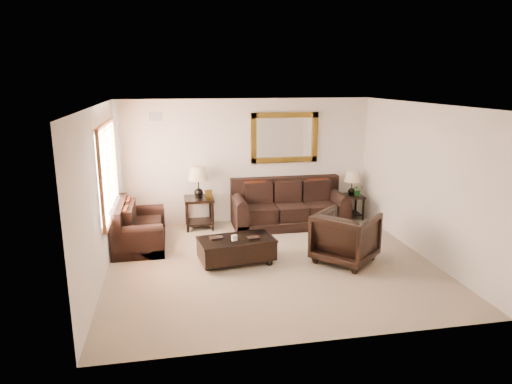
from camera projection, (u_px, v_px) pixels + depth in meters
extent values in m
cube|color=gray|center=(271.00, 263.00, 7.92)|extent=(5.50, 5.00, 0.01)
cube|color=white|center=(272.00, 105.00, 7.27)|extent=(5.50, 5.00, 0.01)
cube|color=silver|center=(246.00, 161.00, 9.98)|extent=(5.50, 0.01, 2.70)
cube|color=silver|center=(319.00, 237.00, 5.21)|extent=(5.50, 0.01, 2.70)
cube|color=silver|center=(99.00, 195.00, 7.10)|extent=(0.01, 5.00, 2.70)
cube|color=silver|center=(422.00, 181.00, 8.09)|extent=(0.01, 5.00, 2.70)
cube|color=white|center=(106.00, 171.00, 7.91)|extent=(0.01, 1.80, 1.50)
cube|color=brown|center=(105.00, 125.00, 7.73)|extent=(0.06, 1.96, 0.08)
cube|color=brown|center=(112.00, 214.00, 8.11)|extent=(0.06, 1.96, 0.08)
cube|color=brown|center=(101.00, 183.00, 7.02)|extent=(0.06, 0.08, 1.50)
cube|color=brown|center=(114.00, 161.00, 8.81)|extent=(0.06, 0.08, 1.50)
cube|color=brown|center=(109.00, 171.00, 7.92)|extent=(0.05, 0.05, 1.50)
cube|color=#553611|center=(285.00, 138.00, 9.97)|extent=(1.50, 0.06, 1.10)
cube|color=white|center=(284.00, 138.00, 9.99)|extent=(1.26, 0.01, 0.86)
cube|color=#999999|center=(155.00, 116.00, 9.37)|extent=(0.25, 0.02, 0.18)
cube|color=black|center=(289.00, 221.00, 9.91)|extent=(2.43, 1.05, 0.20)
cube|color=black|center=(285.00, 188.00, 10.14)|extent=(2.43, 0.24, 0.50)
cube|color=black|center=(260.00, 212.00, 9.71)|extent=(0.62, 0.86, 0.30)
cube|color=black|center=(290.00, 210.00, 9.83)|extent=(0.62, 0.86, 0.30)
cube|color=black|center=(318.00, 209.00, 9.95)|extent=(0.62, 0.86, 0.30)
cube|color=black|center=(239.00, 215.00, 9.67)|extent=(0.24, 1.05, 0.59)
cylinder|color=black|center=(239.00, 202.00, 9.60)|extent=(0.24, 1.03, 0.24)
cube|color=black|center=(337.00, 210.00, 10.06)|extent=(0.24, 1.05, 0.59)
cylinder|color=black|center=(338.00, 197.00, 9.99)|extent=(0.24, 1.03, 0.24)
cube|color=#571E0B|center=(256.00, 192.00, 9.82)|extent=(0.46, 0.20, 0.48)
cube|color=#571E0B|center=(318.00, 189.00, 10.07)|extent=(0.46, 0.20, 0.48)
cube|color=black|center=(140.00, 241.00, 8.70)|extent=(0.92, 1.55, 0.17)
cube|color=black|center=(119.00, 214.00, 8.50)|extent=(0.21, 1.55, 0.44)
cube|color=black|center=(140.00, 235.00, 8.39)|extent=(0.76, 0.54, 0.26)
cube|color=black|center=(142.00, 226.00, 8.92)|extent=(0.76, 0.54, 0.26)
cube|color=black|center=(138.00, 245.00, 8.02)|extent=(0.92, 0.21, 0.51)
cylinder|color=black|center=(137.00, 231.00, 7.96)|extent=(0.90, 0.21, 0.21)
cube|color=black|center=(142.00, 222.00, 9.30)|extent=(0.92, 0.21, 0.51)
cylinder|color=black|center=(141.00, 210.00, 9.24)|extent=(0.90, 0.21, 0.21)
cube|color=#571E0B|center=(127.00, 219.00, 8.22)|extent=(0.18, 0.41, 0.42)
cube|color=#571E0B|center=(130.00, 209.00, 8.85)|extent=(0.18, 0.41, 0.42)
cube|color=black|center=(199.00, 199.00, 9.63)|extent=(0.61, 0.61, 0.06)
cube|color=black|center=(200.00, 222.00, 9.75)|extent=(0.52, 0.52, 0.03)
cylinder|color=black|center=(188.00, 218.00, 9.41)|extent=(0.06, 0.06, 0.61)
cylinder|color=black|center=(213.00, 217.00, 9.51)|extent=(0.06, 0.06, 0.61)
cylinder|color=black|center=(187.00, 211.00, 9.91)|extent=(0.06, 0.06, 0.61)
cylinder|color=black|center=(210.00, 210.00, 10.00)|extent=(0.06, 0.06, 0.61)
sphere|color=black|center=(199.00, 193.00, 9.59)|extent=(0.19, 0.19, 0.19)
cylinder|color=black|center=(198.00, 183.00, 9.54)|extent=(0.03, 0.03, 0.40)
cone|color=tan|center=(198.00, 173.00, 9.49)|extent=(0.42, 0.42, 0.29)
cube|color=#553611|center=(209.00, 194.00, 9.53)|extent=(0.17, 0.11, 0.19)
cube|color=black|center=(351.00, 196.00, 10.33)|extent=(0.50, 0.50, 0.05)
cube|color=black|center=(350.00, 213.00, 10.43)|extent=(0.42, 0.42, 0.03)
cylinder|color=black|center=(345.00, 211.00, 10.15)|extent=(0.05, 0.05, 0.50)
cylinder|color=black|center=(363.00, 210.00, 10.23)|extent=(0.05, 0.05, 0.50)
cylinder|color=black|center=(338.00, 206.00, 10.56)|extent=(0.05, 0.05, 0.50)
cylinder|color=black|center=(356.00, 205.00, 10.63)|extent=(0.05, 0.05, 0.50)
sphere|color=black|center=(351.00, 191.00, 10.30)|extent=(0.15, 0.15, 0.15)
cylinder|color=black|center=(352.00, 184.00, 10.26)|extent=(0.02, 0.02, 0.33)
cone|color=tan|center=(352.00, 176.00, 10.22)|extent=(0.34, 0.34, 0.24)
sphere|color=black|center=(207.00, 267.00, 7.61)|extent=(0.12, 0.12, 0.12)
sphere|color=black|center=(269.00, 263.00, 7.80)|extent=(0.12, 0.12, 0.12)
sphere|color=black|center=(205.00, 257.00, 8.07)|extent=(0.12, 0.12, 0.12)
sphere|color=black|center=(264.00, 252.00, 8.26)|extent=(0.12, 0.12, 0.12)
cube|color=black|center=(236.00, 248.00, 7.88)|extent=(1.34, 0.85, 0.35)
cube|color=black|center=(236.00, 239.00, 7.85)|extent=(1.37, 0.87, 0.04)
cube|color=black|center=(216.00, 238.00, 7.82)|extent=(0.23, 0.17, 0.03)
cube|color=black|center=(253.00, 238.00, 7.84)|extent=(0.21, 0.16, 0.02)
cube|color=white|center=(234.00, 238.00, 7.73)|extent=(0.10, 0.09, 0.10)
imported|color=black|center=(346.00, 235.00, 7.87)|extent=(1.29, 1.29, 0.97)
imported|color=#1F521C|center=(358.00, 191.00, 10.23)|extent=(0.26, 0.28, 0.21)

